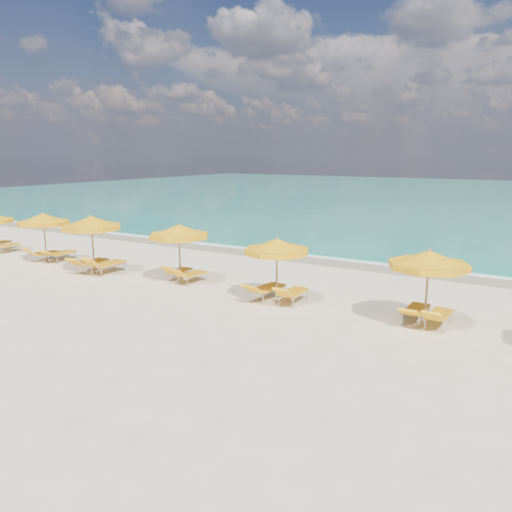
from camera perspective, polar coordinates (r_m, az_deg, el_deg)
The scene contains 21 objects.
ground_plane at distance 18.27m, azimuth -2.43°, elevation -4.51°, with size 120.00×120.00×0.00m, color beige.
ocean at distance 63.57m, azimuth 22.27°, elevation 6.27°, with size 120.00×80.00×0.30m, color #157864.
wet_sand_band at distance 24.60m, azimuth 7.10°, elevation -0.34°, with size 120.00×2.60×0.01m, color tan.
foam_line at distance 25.31m, azimuth 7.84°, elevation -0.01°, with size 120.00×1.20×0.03m, color white.
whitecap_near at distance 35.67m, azimuth 4.58°, elevation 3.47°, with size 14.00×0.36×0.05m, color white.
umbrella_1 at distance 25.40m, azimuth -23.14°, elevation 3.85°, with size 2.52×2.52×2.39m.
umbrella_2 at distance 22.20m, azimuth -18.31°, elevation 3.56°, with size 3.28×3.28×2.55m.
umbrella_3 at distance 19.83m, azimuth -8.80°, elevation 2.74°, with size 2.76×2.76×2.41m.
umbrella_4 at distance 16.99m, azimuth 2.40°, elevation 1.06°, with size 2.31×2.31×2.30m.
umbrella_5 at distance 15.38m, azimuth 19.15°, elevation -0.46°, with size 2.40×2.40×2.38m.
lounger_0_right at distance 29.10m, azimuth -26.57°, elevation 0.78°, with size 0.58×1.73×0.62m.
lounger_1_left at distance 26.15m, azimuth -23.04°, elevation -0.01°, with size 0.80×1.72×0.77m.
lounger_1_right at distance 25.72m, azimuth -21.35°, elevation -0.03°, with size 0.81×1.92×0.71m.
lounger_2_left at distance 23.01m, azimuth -18.30°, elevation -1.08°, with size 0.81×2.04×0.82m.
lounger_2_right at distance 22.41m, azimuth -16.61°, elevation -1.30°, with size 0.70×1.97×0.89m.
lounger_3_left at distance 20.75m, azimuth -8.76°, elevation -2.09°, with size 0.73×1.62×0.74m.
lounger_3_right at distance 20.10m, azimuth -7.38°, elevation -2.49°, with size 0.69×1.67×0.75m.
lounger_4_left at distance 17.75m, azimuth 1.20°, elevation -4.22°, with size 0.83×1.98×0.78m.
lounger_4_right at distance 17.34m, azimuth 4.26°, elevation -4.67°, with size 0.64×1.80×0.79m.
lounger_5_left at distance 16.25m, azimuth 17.76°, elevation -6.38°, with size 0.62×1.82×0.70m.
lounger_5_right at distance 16.00m, azimuth 20.16°, elevation -6.83°, with size 0.66×1.77×0.75m.
Camera 1 is at (9.69, -14.62, 5.11)m, focal length 35.00 mm.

